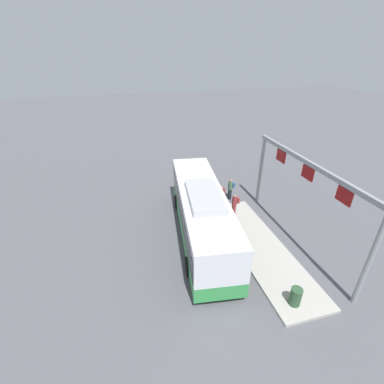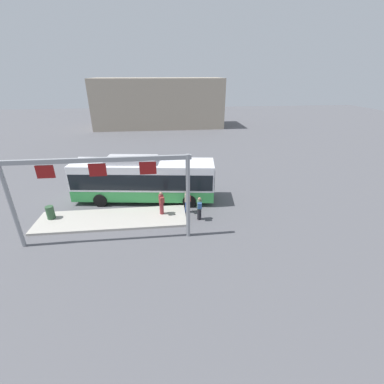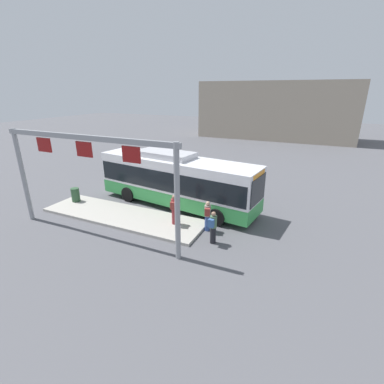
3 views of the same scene
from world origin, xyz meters
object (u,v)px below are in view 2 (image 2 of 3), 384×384
trash_bin (50,212)px  person_boarding (187,201)px  bus_main (144,178)px  person_waiting_near (161,203)px  person_waiting_mid (199,208)px

trash_bin → person_boarding: bearing=0.6°
bus_main → person_waiting_near: bearing=-57.2°
person_waiting_mid → person_waiting_near: bearing=77.8°
bus_main → person_waiting_near: bus_main is taller
trash_bin → person_waiting_mid: bearing=-5.7°
bus_main → person_waiting_near: size_ratio=6.53×
person_boarding → person_waiting_mid: same height
bus_main → person_boarding: size_ratio=6.53×
person_waiting_mid → trash_bin: 10.06m
person_boarding → person_waiting_near: person_waiting_near is taller
bus_main → trash_bin: size_ratio=12.11×
person_waiting_near → person_waiting_mid: bearing=-122.1°
person_boarding → person_waiting_near: 1.85m
person_boarding → trash_bin: bearing=72.7°
bus_main → person_waiting_near: 3.14m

